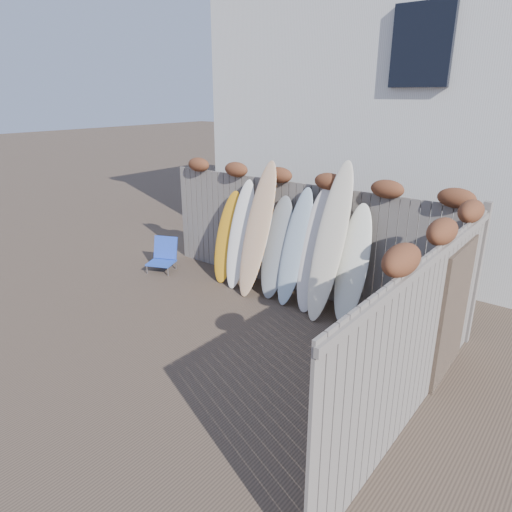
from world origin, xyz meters
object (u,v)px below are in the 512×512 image
Objects in this scene: lattice_panel at (454,312)px; wooden_crate at (384,351)px; surfboard_0 at (228,237)px; beach_chair at (163,255)px.

wooden_crate is at bearing -139.43° from lattice_panel.
lattice_panel is 0.98× the size of surfboard_0.
beach_chair is 5.18m from wooden_crate.
surfboard_0 is at bearing 162.34° from wooden_crate.
wooden_crate is 0.40× the size of lattice_panel.
lattice_panel reaches higher than surfboard_0.
wooden_crate is (5.12, -0.74, 0.04)m from beach_chair.
surfboard_0 is at bearing 170.82° from lattice_panel.
surfboard_0 is (1.39, 0.45, 0.55)m from beach_chair.
beach_chair is 0.40× the size of lattice_panel.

